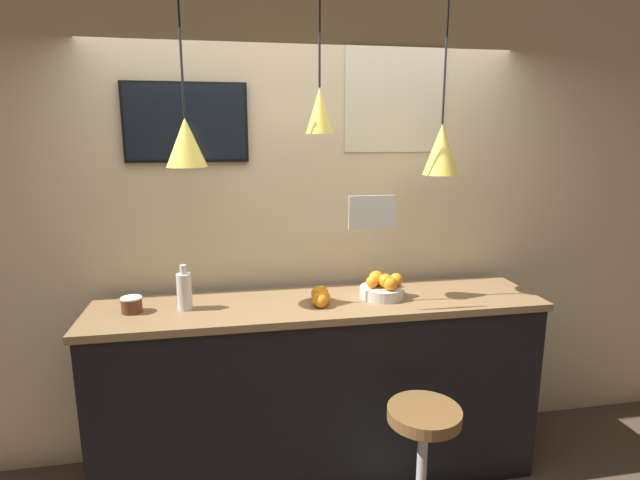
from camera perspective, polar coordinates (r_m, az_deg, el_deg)
back_wall at (r=3.08m, az=-1.31°, el=1.75°), size 8.00×0.06×2.90m
service_counter at (r=3.02m, az=0.00°, el=-16.77°), size 2.51×0.56×1.09m
bar_stool at (r=2.66m, az=11.62°, el=-22.72°), size 0.38×0.38×0.73m
fruit_bowl at (r=2.87m, az=7.20°, el=-5.42°), size 0.25×0.25×0.15m
orange_pile at (r=2.76m, az=0.03°, el=-6.42°), size 0.11×0.19×0.09m
juice_bottle at (r=2.74m, az=-15.24°, el=-5.60°), size 0.08×0.08×0.24m
spread_jar at (r=2.80m, az=-20.73°, el=-6.94°), size 0.11×0.11×0.08m
pendant_lamp_left at (r=2.62m, az=-15.08°, el=10.80°), size 0.21×0.21×0.96m
pendant_lamp_middle at (r=2.66m, az=-0.05°, el=14.65°), size 0.14×0.14×0.80m
pendant_lamp_right at (r=2.86m, az=13.67°, el=10.08°), size 0.19×0.19×1.02m
mounted_tv at (r=2.95m, az=-15.07°, el=12.83°), size 0.68×0.04×0.44m
hanging_menu_board at (r=2.53m, az=5.95°, el=3.17°), size 0.24×0.01×0.17m
wall_poster at (r=3.13m, az=8.67°, el=15.50°), size 0.63×0.01×0.61m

